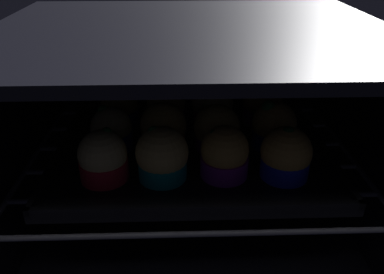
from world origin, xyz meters
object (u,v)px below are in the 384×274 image
(baking_tray, at_px, (192,149))
(muffin_row0_col2, at_px, (224,154))
(muffin_row0_col1, at_px, (162,156))
(muffin_row2_col3, at_px, (262,104))
(muffin_row0_col3, at_px, (286,155))
(muffin_row2_col2, at_px, (212,105))
(muffin_row1_col1, at_px, (163,129))
(muffin_row1_col0, at_px, (112,131))
(muffin_row2_col0, at_px, (120,109))
(muffin_row0_col0, at_px, (103,158))
(muffin_row2_col1, at_px, (166,107))
(muffin_row1_col3, at_px, (274,127))
(muffin_row1_col2, at_px, (217,130))

(baking_tray, relative_size, muffin_row0_col2, 5.63)
(muffin_row0_col1, distance_m, muffin_row2_col3, 0.26)
(muffin_row0_col3, xyz_separation_m, muffin_row2_col2, (-0.09, 0.19, 0.00))
(muffin_row1_col1, bearing_deg, muffin_row0_col3, -27.41)
(muffin_row0_col2, relative_size, muffin_row2_col3, 0.98)
(muffin_row1_col0, bearing_deg, muffin_row1_col1, -1.40)
(baking_tray, xyz_separation_m, muffin_row2_col3, (0.14, 0.09, 0.04))
(muffin_row0_col1, distance_m, muffin_row2_col0, 0.20)
(muffin_row0_col1, distance_m, muffin_row0_col3, 0.18)
(muffin_row0_col0, xyz_separation_m, muffin_row2_col1, (0.09, 0.18, 0.00))
(baking_tray, height_order, muffin_row1_col0, muffin_row1_col0)
(baking_tray, xyz_separation_m, muffin_row2_col2, (0.04, 0.09, 0.04))
(muffin_row0_col0, distance_m, muffin_row1_col3, 0.28)
(muffin_row0_col2, bearing_deg, muffin_row2_col3, 63.39)
(muffin_row1_col2, bearing_deg, muffin_row1_col3, 2.08)
(muffin_row1_col1, distance_m, muffin_row2_col0, 0.12)
(baking_tray, height_order, muffin_row2_col3, muffin_row2_col3)
(baking_tray, height_order, muffin_row0_col3, muffin_row0_col3)
(muffin_row0_col2, bearing_deg, muffin_row2_col1, 117.11)
(muffin_row0_col1, bearing_deg, muffin_row0_col3, -0.59)
(muffin_row2_col0, bearing_deg, muffin_row1_col0, -91.13)
(muffin_row2_col0, height_order, muffin_row2_col3, muffin_row2_col3)
(baking_tray, distance_m, muffin_row1_col2, 0.06)
(muffin_row0_col3, bearing_deg, muffin_row2_col2, 116.51)
(muffin_row1_col0, bearing_deg, muffin_row2_col2, 27.06)
(muffin_row1_col2, bearing_deg, muffin_row1_col0, 177.84)
(muffin_row1_col3, relative_size, muffin_row2_col3, 1.03)
(baking_tray, xyz_separation_m, muffin_row0_col3, (0.13, -0.09, 0.04))
(muffin_row0_col3, relative_size, muffin_row2_col2, 1.00)
(muffin_row0_col1, height_order, muffin_row1_col1, muffin_row0_col1)
(muffin_row0_col3, bearing_deg, muffin_row2_col3, 89.63)
(muffin_row2_col1, bearing_deg, muffin_row1_col1, -91.36)
(baking_tray, distance_m, muffin_row1_col0, 0.14)
(muffin_row1_col0, xyz_separation_m, muffin_row2_col3, (0.27, 0.09, 0.01))
(muffin_row0_col2, distance_m, muffin_row2_col1, 0.20)
(muffin_row2_col3, bearing_deg, baking_tray, -145.36)
(muffin_row1_col1, xyz_separation_m, muffin_row2_col2, (0.09, 0.09, 0.00))
(baking_tray, bearing_deg, muffin_row0_col3, -34.72)
(muffin_row0_col3, bearing_deg, muffin_row1_col0, 160.24)
(muffin_row0_col2, height_order, muffin_row1_col1, same)
(muffin_row1_col2, bearing_deg, muffin_row0_col0, -153.54)
(muffin_row0_col1, distance_m, muffin_row1_col0, 0.13)
(muffin_row1_col0, bearing_deg, muffin_row2_col1, 44.05)
(muffin_row0_col1, bearing_deg, muffin_row2_col1, 89.68)
(muffin_row0_col3, bearing_deg, muffin_row0_col2, 176.33)
(muffin_row1_col3, height_order, muffin_row2_col3, muffin_row1_col3)
(muffin_row2_col0, distance_m, muffin_row2_col2, 0.17)
(muffin_row2_col3, bearing_deg, muffin_row0_col1, -134.56)
(baking_tray, xyz_separation_m, muffin_row0_col1, (-0.05, -0.09, 0.04))
(muffin_row0_col2, relative_size, muffin_row2_col2, 0.98)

